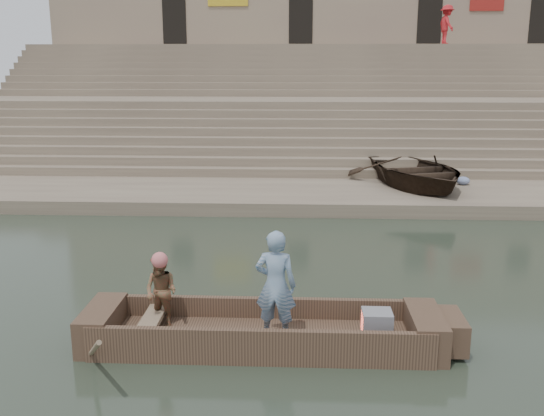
# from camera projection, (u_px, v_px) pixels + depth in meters

# --- Properties ---
(ground) EXTENTS (120.00, 120.00, 0.00)m
(ground) POSITION_uv_depth(u_px,v_px,m) (401.00, 298.00, 11.59)
(ground) COLOR #293527
(ground) RESTS_ON ground
(lower_landing) EXTENTS (32.00, 4.00, 0.40)m
(lower_landing) POSITION_uv_depth(u_px,v_px,m) (361.00, 197.00, 19.31)
(lower_landing) COLOR gray
(lower_landing) RESTS_ON ground
(mid_landing) EXTENTS (32.00, 3.00, 2.80)m
(mid_landing) POSITION_uv_depth(u_px,v_px,m) (346.00, 132.00, 26.30)
(mid_landing) COLOR gray
(mid_landing) RESTS_ON ground
(upper_landing) EXTENTS (32.00, 3.00, 5.20)m
(upper_landing) POSITION_uv_depth(u_px,v_px,m) (337.00, 95.00, 32.82)
(upper_landing) COLOR gray
(upper_landing) RESTS_ON ground
(ghat_steps) EXTENTS (32.00, 11.00, 5.20)m
(ghat_steps) POSITION_uv_depth(u_px,v_px,m) (343.00, 119.00, 27.85)
(ghat_steps) COLOR gray
(ghat_steps) RESTS_ON ground
(building_wall) EXTENTS (32.00, 5.07, 11.20)m
(building_wall) POSITION_uv_depth(u_px,v_px,m) (334.00, 39.00, 35.99)
(building_wall) COLOR gray
(building_wall) RESTS_ON ground
(main_rowboat) EXTENTS (5.00, 1.30, 0.22)m
(main_rowboat) POSITION_uv_depth(u_px,v_px,m) (262.00, 339.00, 9.63)
(main_rowboat) COLOR brown
(main_rowboat) RESTS_ON ground
(rowboat_trim) EXTENTS (6.04, 2.63, 1.85)m
(rowboat_trim) POSITION_uv_depth(u_px,v_px,m) (275.00, 328.00, 9.57)
(rowboat_trim) COLOR brown
(rowboat_trim) RESTS_ON ground
(standing_man) EXTENTS (0.68, 0.50, 1.73)m
(standing_man) POSITION_uv_depth(u_px,v_px,m) (276.00, 285.00, 9.23)
(standing_man) COLOR #21517D
(standing_man) RESTS_ON main_rowboat
(rowing_man) EXTENTS (0.70, 0.64, 1.18)m
(rowing_man) POSITION_uv_depth(u_px,v_px,m) (161.00, 292.00, 9.72)
(rowing_man) COLOR #236938
(rowing_man) RESTS_ON main_rowboat
(television) EXTENTS (0.46, 0.42, 0.40)m
(television) POSITION_uv_depth(u_px,v_px,m) (376.00, 323.00, 9.47)
(television) COLOR gray
(television) RESTS_ON main_rowboat
(beached_rowboat) EXTENTS (4.71, 5.68, 1.02)m
(beached_rowboat) POSITION_uv_depth(u_px,v_px,m) (416.00, 171.00, 19.78)
(beached_rowboat) COLOR #2D2116
(beached_rowboat) RESTS_ON lower_landing
(pedestrian) EXTENTS (0.94, 1.36, 1.93)m
(pedestrian) POSITION_uv_depth(u_px,v_px,m) (447.00, 25.00, 30.86)
(pedestrian) COLOR red
(pedestrian) RESTS_ON upper_landing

